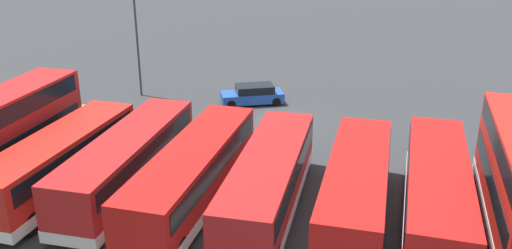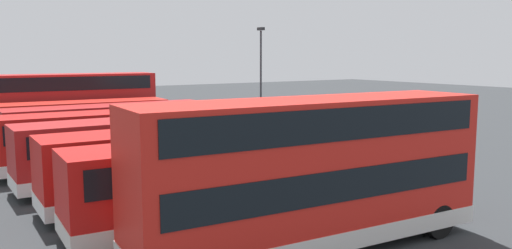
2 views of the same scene
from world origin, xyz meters
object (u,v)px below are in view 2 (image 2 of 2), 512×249
Objects in this scene: bus_single_deck_second at (240,177)px; lamp_post_tall at (261,69)px; bus_single_deck_seventh at (81,123)px; bus_double_decker_near_end at (313,170)px; waste_bin_yellow at (190,123)px; car_small_green at (332,131)px; bus_single_deck_third at (185,161)px; car_hatchback_silver at (170,112)px; bus_single_deck_fourth at (146,147)px; bus_single_deck_sixth at (109,128)px; bus_double_decker_far_end at (67,105)px; bus_single_deck_fifth at (120,137)px.

bus_single_deck_second is 25.26m from lamp_post_tall.
bus_double_decker_near_end is at bearing -177.49° from bus_single_deck_seventh.
car_small_green is at bearing -151.86° from waste_bin_yellow.
bus_double_decker_near_end is at bearing 161.40° from waste_bin_yellow.
bus_single_deck_second and bus_single_deck_third have the same top height.
bus_single_deck_second is 2.97× the size of car_hatchback_silver.
car_hatchback_silver is (21.21, -10.72, -0.92)m from bus_single_deck_fourth.
car_small_green is at bearing -61.64° from bus_single_deck_third.
bus_single_deck_sixth is at bearing -5.17° from bus_single_deck_fourth.
waste_bin_yellow is at bearing 28.14° from car_small_green.
bus_double_decker_far_end is at bearing 123.69° from car_hatchback_silver.
car_small_green is 9.70m from lamp_post_tall.
bus_single_deck_seventh is 10.36m from waste_bin_yellow.
car_hatchback_silver is at bearing -31.30° from bus_single_deck_fifth.
bus_single_deck_fifth is 18.01m from lamp_post_tall.
waste_bin_yellow is at bearing -67.15° from bus_single_deck_seventh.
bus_single_deck_sixth is at bearing 144.27° from car_hatchback_silver.
bus_single_deck_second is 14.62m from bus_single_deck_sixth.
bus_single_deck_fourth is 20.15m from lamp_post_tall.
bus_single_deck_fifth and bus_single_deck_sixth have the same top height.
bus_double_decker_near_end is at bearing -175.40° from bus_single_deck_fourth.
lamp_post_tall reaches higher than bus_single_deck_sixth.
bus_double_decker_near_end is 1.41× the size of lamp_post_tall.
bus_double_decker_far_end reaches higher than bus_single_deck_second.
bus_double_decker_near_end is 21.44m from bus_single_deck_seventh.
bus_single_deck_fifth is at bearing 3.34° from bus_double_decker_near_end.
bus_double_decker_near_end is 1.05× the size of bus_single_deck_seventh.
bus_single_deck_third and bus_single_deck_fifth have the same top height.
bus_single_deck_sixth is 2.86× the size of car_hatchback_silver.
bus_double_decker_far_end is at bearing 1.38° from bus_single_deck_second.
car_hatchback_silver is (32.08, -9.84, -1.75)m from bus_double_decker_near_end.
car_small_green is (15.00, -14.12, -1.75)m from bus_double_decker_near_end.
bus_single_deck_third is 7.57m from bus_single_deck_fifth.
bus_single_deck_third reaches higher than waste_bin_yellow.
bus_single_deck_sixth is 2.39× the size of car_small_green.
bus_single_deck_seventh is at bearing 134.72° from car_hatchback_silver.
bus_single_deck_sixth reaches higher than car_hatchback_silver.
bus_single_deck_fourth is 10.53m from bus_single_deck_seventh.
bus_single_deck_sixth is at bearing -9.86° from bus_single_deck_fifth.
bus_single_deck_sixth is 12.16× the size of waste_bin_yellow.
bus_double_decker_near_end reaches higher than waste_bin_yellow.
car_small_green is at bearing -74.64° from bus_single_deck_fourth.
bus_single_deck_third is 0.96× the size of bus_single_deck_sixth.
bus_single_deck_third is at bearing 176.97° from bus_single_deck_sixth.
bus_single_deck_second is 1.11× the size of bus_single_deck_seventh.
bus_single_deck_second reaches higher than car_hatchback_silver.
bus_single_deck_fourth and bus_single_deck_fifth have the same top height.
bus_single_deck_sixth is at bearing 129.81° from waste_bin_yellow.
bus_single_deck_fourth is at bearing 105.36° from car_small_green.
bus_single_deck_sixth is (14.62, -0.16, -0.00)m from bus_single_deck_second.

